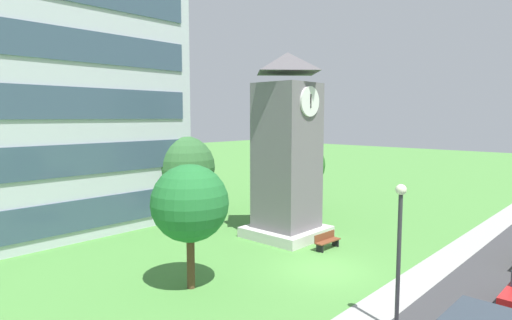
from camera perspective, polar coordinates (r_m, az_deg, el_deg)
The scene contains 9 objects.
ground_plane at distance 21.06m, azimuth 8.92°, elevation -14.34°, with size 160.00×160.00×0.00m, color #4C893D.
kerb_strip at distance 19.36m, azimuth 18.81°, elevation -16.43°, with size 120.00×1.60×0.01m, color #9E9E99.
office_building at distance 32.17m, azimuth -29.90°, elevation 17.94°, with size 18.18×12.34×28.80m.
clock_tower at distance 25.35m, azimuth 4.18°, elevation 0.58°, with size 4.19×4.19×10.97m.
park_bench at distance 24.02m, azimuth 9.49°, elevation -10.64°, with size 1.82×0.56×0.88m.
street_lamp at distance 15.09m, azimuth 18.69°, elevation -10.05°, with size 0.36×0.36×5.04m.
tree_near_tower at distance 30.66m, azimuth -9.71°, elevation -0.94°, with size 4.47×4.47×5.91m.
tree_by_building at distance 17.94m, azimuth -8.88°, elevation -5.79°, with size 3.26×3.26×5.29m.
tree_streetside at distance 31.89m, azimuth 5.93°, elevation -0.64°, with size 3.76×3.76×5.55m.
Camera 1 is at (-16.52, -10.89, 7.24)m, focal length 29.78 mm.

